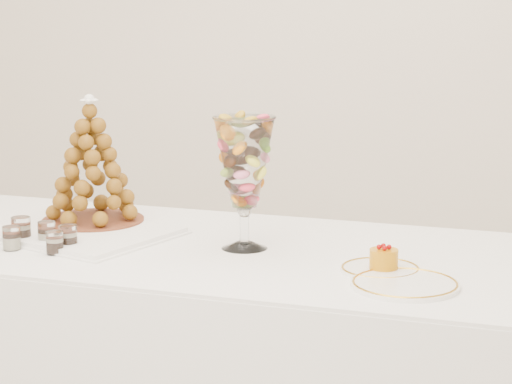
% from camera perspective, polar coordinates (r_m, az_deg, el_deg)
% --- Properties ---
extents(buffet_table, '(2.20, 0.95, 0.82)m').
position_cam_1_polar(buffet_table, '(2.97, -4.27, -10.69)').
color(buffet_table, white).
rests_on(buffet_table, ground).
extents(lace_tray, '(0.63, 0.54, 0.02)m').
position_cam_1_polar(lace_tray, '(2.98, -10.30, -2.24)').
color(lace_tray, white).
rests_on(lace_tray, buffet_table).
extents(macaron_vase, '(0.17, 0.17, 0.37)m').
position_cam_1_polar(macaron_vase, '(2.73, -0.67, 1.61)').
color(macaron_vase, white).
rests_on(macaron_vase, buffet_table).
extents(cake_plate, '(0.20, 0.20, 0.01)m').
position_cam_1_polar(cake_plate, '(2.57, 7.11, -4.41)').
color(cake_plate, white).
rests_on(cake_plate, buffet_table).
extents(spare_plate, '(0.26, 0.26, 0.01)m').
position_cam_1_polar(spare_plate, '(2.45, 8.51, -5.26)').
color(spare_plate, white).
rests_on(spare_plate, buffet_table).
extents(verrine_a, '(0.06, 0.06, 0.07)m').
position_cam_1_polar(verrine_a, '(2.91, -13.27, -2.11)').
color(verrine_a, white).
rests_on(verrine_a, buffet_table).
extents(verrine_b, '(0.06, 0.06, 0.07)m').
position_cam_1_polar(verrine_b, '(2.87, -11.87, -2.33)').
color(verrine_b, white).
rests_on(verrine_b, buffet_table).
extents(verrine_c, '(0.06, 0.06, 0.07)m').
position_cam_1_polar(verrine_c, '(2.81, -10.69, -2.55)').
color(verrine_c, white).
rests_on(verrine_c, buffet_table).
extents(verrine_d, '(0.05, 0.05, 0.07)m').
position_cam_1_polar(verrine_d, '(2.84, -13.80, -2.57)').
color(verrine_d, white).
rests_on(verrine_d, buffet_table).
extents(verrine_e, '(0.05, 0.05, 0.06)m').
position_cam_1_polar(verrine_e, '(2.76, -11.43, -2.86)').
color(verrine_e, white).
rests_on(verrine_e, buffet_table).
extents(croquembouche, '(0.31, 0.31, 0.38)m').
position_cam_1_polar(croquembouche, '(3.03, -9.40, 1.81)').
color(croquembouche, brown).
rests_on(croquembouche, lace_tray).
extents(mousse_cake, '(0.07, 0.07, 0.06)m').
position_cam_1_polar(mousse_cake, '(2.55, 7.31, -3.81)').
color(mousse_cake, '#C97E09').
rests_on(mousse_cake, cake_plate).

